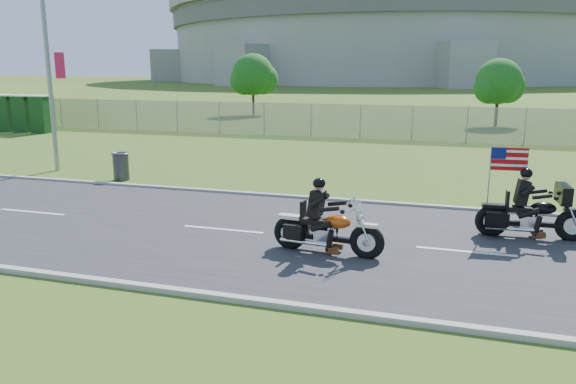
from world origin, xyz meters
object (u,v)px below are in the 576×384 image
(porta_toilet_b, at_px, (24,114))
(trash_can, at_px, (121,167))
(porta_toilet_a, at_px, (42,115))
(motorcycle_follow, at_px, (532,215))
(streetlight, at_px, (49,28))
(motorcycle_lead, at_px, (326,231))
(porta_toilet_c, at_px, (7,114))

(porta_toilet_b, relative_size, trash_can, 2.30)
(porta_toilet_a, relative_size, motorcycle_follow, 0.87)
(streetlight, bearing_deg, motorcycle_lead, -29.15)
(trash_can, bearing_deg, motorcycle_lead, -33.01)
(porta_toilet_b, height_order, motorcycle_follow, porta_toilet_b)
(trash_can, bearing_deg, porta_toilet_a, 138.81)
(porta_toilet_a, bearing_deg, motorcycle_follow, -29.27)
(motorcycle_lead, xyz_separation_m, motorcycle_follow, (4.54, 2.59, 0.05))
(streetlight, distance_m, trash_can, 6.41)
(porta_toilet_b, xyz_separation_m, trash_can, (15.07, -11.96, -0.65))
(porta_toilet_b, distance_m, porta_toilet_c, 1.40)
(porta_toilet_b, bearing_deg, streetlight, -43.35)
(porta_toilet_b, height_order, porta_toilet_c, same)
(streetlight, height_order, motorcycle_follow, streetlight)
(streetlight, bearing_deg, porta_toilet_a, 132.91)
(porta_toilet_b, relative_size, porta_toilet_c, 1.00)
(streetlight, height_order, porta_toilet_a, streetlight)
(porta_toilet_a, xyz_separation_m, porta_toilet_c, (-2.80, 0.00, 0.00))
(streetlight, height_order, trash_can, streetlight)
(porta_toilet_a, xyz_separation_m, trash_can, (13.67, -11.96, -0.65))
(porta_toilet_c, bearing_deg, motorcycle_follow, -26.96)
(streetlight, bearing_deg, porta_toilet_b, 136.65)
(porta_toilet_b, bearing_deg, porta_toilet_c, 180.00)
(motorcycle_lead, bearing_deg, porta_toilet_a, 147.13)
(streetlight, relative_size, motorcycle_lead, 3.82)
(streetlight, xyz_separation_m, motorcycle_lead, (12.94, -7.22, -5.08))
(porta_toilet_b, bearing_deg, trash_can, -38.45)
(motorcycle_follow, bearing_deg, streetlight, 161.02)
(porta_toilet_c, bearing_deg, porta_toilet_a, 0.00)
(porta_toilet_a, distance_m, motorcycle_lead, 29.18)
(motorcycle_lead, distance_m, motorcycle_follow, 5.23)
(porta_toilet_a, relative_size, trash_can, 2.30)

